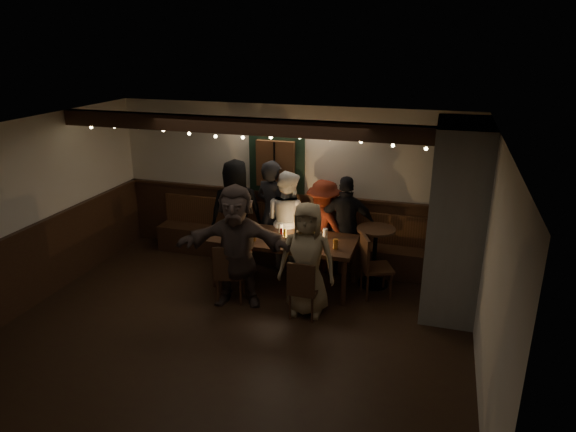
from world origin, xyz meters
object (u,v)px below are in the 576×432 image
(dining_table, at_px, (284,242))
(person_f, at_px, (237,246))
(person_g, at_px, (307,259))
(chair_end, at_px, (371,262))
(person_d, at_px, (323,226))
(chair_near_right, at_px, (303,287))
(person_b, at_px, (272,213))
(person_c, at_px, (287,220))
(person_e, at_px, (346,226))
(chair_near_left, at_px, (229,270))
(person_a, at_px, (236,211))
(high_top, at_px, (375,249))

(dining_table, xyz_separation_m, person_f, (-0.46, -0.73, 0.17))
(person_g, bearing_deg, chair_end, 39.63)
(person_d, bearing_deg, person_f, 81.15)
(chair_near_right, xyz_separation_m, person_b, (-0.95, 1.59, 0.41))
(person_c, height_order, person_e, person_c)
(chair_end, relative_size, person_c, 0.58)
(person_e, bearing_deg, person_f, 38.06)
(person_b, bearing_deg, chair_near_left, 108.05)
(person_b, bearing_deg, person_e, -155.96)
(person_c, bearing_deg, person_e, -152.71)
(dining_table, bearing_deg, person_e, 40.60)
(person_g, bearing_deg, person_f, 177.58)
(person_a, xyz_separation_m, person_b, (0.63, 0.03, 0.02))
(dining_table, bearing_deg, person_a, 147.26)
(person_b, xyz_separation_m, person_d, (0.85, 0.02, -0.13))
(high_top, relative_size, person_a, 0.53)
(dining_table, xyz_separation_m, chair_near_left, (-0.57, -0.77, -0.20))
(person_f, bearing_deg, dining_table, 47.17)
(chair_near_right, distance_m, person_a, 2.26)
(chair_near_left, relative_size, high_top, 0.97)
(chair_end, bearing_deg, person_a, 164.60)
(person_a, relative_size, person_g, 1.10)
(person_c, xyz_separation_m, person_e, (0.95, 0.05, -0.01))
(person_b, height_order, person_e, person_b)
(person_f, bearing_deg, person_b, 77.54)
(chair_near_left, distance_m, chair_near_right, 1.12)
(person_c, bearing_deg, person_b, 12.75)
(high_top, height_order, person_a, person_a)
(person_f, bearing_deg, person_a, 101.88)
(dining_table, height_order, chair_near_right, dining_table)
(chair_end, relative_size, person_g, 0.60)
(person_a, bearing_deg, person_g, 115.24)
(chair_near_left, xyz_separation_m, chair_end, (1.89, 0.79, 0.03))
(person_b, relative_size, person_e, 1.11)
(person_a, xyz_separation_m, person_e, (1.85, 0.03, -0.07))
(person_b, distance_m, person_d, 0.86)
(high_top, height_order, person_g, person_g)
(dining_table, height_order, person_e, person_e)
(person_d, distance_m, person_e, 0.38)
(person_e, bearing_deg, person_a, -9.42)
(dining_table, height_order, person_d, person_d)
(dining_table, height_order, high_top, dining_table)
(person_b, bearing_deg, person_c, -167.24)
(chair_end, bearing_deg, person_g, -136.55)
(chair_near_right, xyz_separation_m, person_c, (-0.68, 1.53, 0.34))
(person_b, bearing_deg, dining_table, 144.90)
(chair_near_left, bearing_deg, chair_end, 22.72)
(chair_end, height_order, person_a, person_a)
(chair_near_left, distance_m, person_f, 0.39)
(dining_table, xyz_separation_m, high_top, (1.32, 0.40, -0.12))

